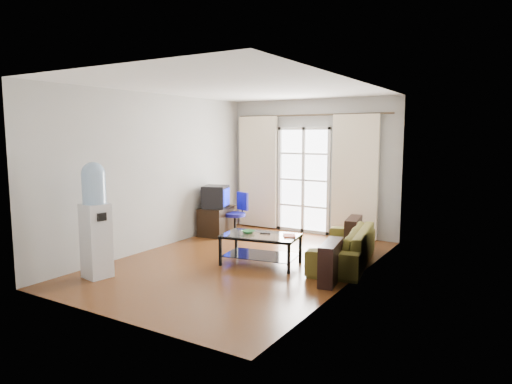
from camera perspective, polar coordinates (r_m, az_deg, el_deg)
floor at (r=7.27m, az=-1.80°, el=-8.75°), size 5.20×5.20×0.00m
ceiling at (r=7.03m, az=-1.89°, el=12.93°), size 5.20×5.20×0.00m
wall_back at (r=9.30m, az=6.97°, el=3.16°), size 3.60×0.02×2.70m
wall_front at (r=5.07m, az=-18.15°, el=-0.52°), size 3.60×0.02×2.70m
wall_left at (r=8.15m, az=-12.51°, el=2.47°), size 0.02×5.20×2.70m
wall_right at (r=6.23m, az=12.16°, el=1.06°), size 0.02×5.20×2.70m
french_door at (r=9.34m, az=5.97°, el=1.49°), size 1.16×0.06×2.15m
curtain_rod at (r=9.20m, az=6.81°, el=9.53°), size 3.30×0.04×0.04m
curtain_left at (r=9.77m, az=0.23°, el=2.52°), size 0.90×0.07×2.35m
curtain_right at (r=8.85m, az=12.24°, el=1.87°), size 0.90×0.07×2.35m
radiator at (r=9.04m, az=11.24°, el=-3.57°), size 0.64×0.12×0.64m
sofa at (r=7.28m, az=10.88°, el=-6.59°), size 2.19×1.44×0.56m
coffee_table at (r=7.08m, az=0.60°, el=-6.67°), size 1.25×0.85×0.47m
bowl at (r=7.12m, az=-0.99°, el=-5.01°), size 0.30×0.30×0.05m
book at (r=6.93m, az=3.44°, el=-5.47°), size 0.40×0.40×0.02m
remote at (r=7.10m, az=1.17°, el=-5.17°), size 0.17×0.10×0.02m
tv_stand at (r=9.19m, az=-4.89°, el=-3.61°), size 0.60×0.82×0.56m
crt_tv at (r=9.05m, az=-5.18°, el=-0.59°), size 0.58×0.60×0.44m
task_chair at (r=9.09m, az=-2.50°, el=-3.87°), size 0.76×0.76×0.85m
water_cooler at (r=6.72m, az=-19.45°, el=-3.05°), size 0.39×0.38×1.63m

